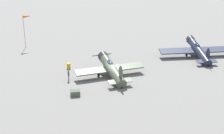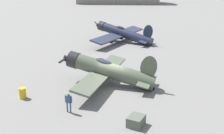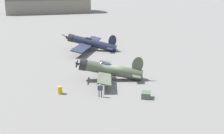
{
  "view_description": "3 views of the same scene",
  "coord_description": "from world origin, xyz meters",
  "px_view_note": "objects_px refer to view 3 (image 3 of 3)",
  "views": [
    {
      "loc": [
        23.36,
        37.53,
        18.22
      ],
      "look_at": [
        -0.0,
        0.0,
        1.8
      ],
      "focal_mm": 51.62,
      "sensor_mm": 36.0,
      "label": 1
    },
    {
      "loc": [
        24.01,
        2.57,
        9.84
      ],
      "look_at": [
        -0.0,
        0.0,
        1.8
      ],
      "focal_mm": 43.98,
      "sensor_mm": 36.0,
      "label": 2
    },
    {
      "loc": [
        39.45,
        -8.58,
        13.64
      ],
      "look_at": [
        -0.0,
        0.0,
        1.8
      ],
      "focal_mm": 50.52,
      "sensor_mm": 36.0,
      "label": 3
    }
  ],
  "objects_px": {
    "ground_crew_mechanic": "(100,89)",
    "equipment_crate": "(146,95)",
    "airplane_mid_apron": "(90,43)",
    "airplane_foreground": "(109,70)",
    "fuel_drum": "(60,90)"
  },
  "relations": [
    {
      "from": "airplane_foreground",
      "to": "ground_crew_mechanic",
      "type": "height_order",
      "value": "airplane_foreground"
    },
    {
      "from": "airplane_foreground",
      "to": "fuel_drum",
      "type": "bearing_deg",
      "value": 41.22
    },
    {
      "from": "airplane_foreground",
      "to": "airplane_mid_apron",
      "type": "xyz_separation_m",
      "value": [
        -17.83,
        0.17,
        -0.05
      ]
    },
    {
      "from": "airplane_mid_apron",
      "to": "equipment_crate",
      "type": "relative_size",
      "value": 8.5
    },
    {
      "from": "ground_crew_mechanic",
      "to": "equipment_crate",
      "type": "relative_size",
      "value": 1.05
    },
    {
      "from": "airplane_foreground",
      "to": "equipment_crate",
      "type": "distance_m",
      "value": 7.93
    },
    {
      "from": "airplane_foreground",
      "to": "fuel_drum",
      "type": "height_order",
      "value": "airplane_foreground"
    },
    {
      "from": "ground_crew_mechanic",
      "to": "fuel_drum",
      "type": "distance_m",
      "value": 5.01
    },
    {
      "from": "airplane_mid_apron",
      "to": "fuel_drum",
      "type": "height_order",
      "value": "airplane_mid_apron"
    },
    {
      "from": "ground_crew_mechanic",
      "to": "fuel_drum",
      "type": "height_order",
      "value": "ground_crew_mechanic"
    },
    {
      "from": "airplane_mid_apron",
      "to": "equipment_crate",
      "type": "distance_m",
      "value": 25.29
    },
    {
      "from": "equipment_crate",
      "to": "fuel_drum",
      "type": "xyz_separation_m",
      "value": [
        -3.48,
        -9.63,
        0.1
      ]
    },
    {
      "from": "ground_crew_mechanic",
      "to": "equipment_crate",
      "type": "bearing_deg",
      "value": 92.4
    },
    {
      "from": "fuel_drum",
      "to": "airplane_foreground",
      "type": "bearing_deg",
      "value": 119.51
    },
    {
      "from": "airplane_foreground",
      "to": "airplane_mid_apron",
      "type": "bearing_deg",
      "value": -78.82
    }
  ]
}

